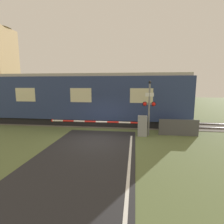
# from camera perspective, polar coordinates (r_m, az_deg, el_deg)

# --- Properties ---
(ground_plane) EXTENTS (80.00, 80.00, 0.00)m
(ground_plane) POSITION_cam_1_polar(r_m,az_deg,el_deg) (11.05, -4.92, -8.91)
(ground_plane) COLOR #5B6B3D
(track_bed) EXTENTS (36.00, 3.20, 0.13)m
(track_bed) POSITION_cam_1_polar(r_m,az_deg,el_deg) (15.24, -1.34, -3.82)
(track_bed) COLOR #666056
(track_bed) RESTS_ON ground_plane
(train) EXTENTS (16.99, 2.98, 4.27)m
(train) POSITION_cam_1_polar(r_m,az_deg,el_deg) (15.33, -8.43, 4.32)
(train) COLOR black
(train) RESTS_ON ground_plane
(crossing_barrier) EXTENTS (6.68, 0.44, 1.36)m
(crossing_barrier) POSITION_cam_1_polar(r_m,az_deg,el_deg) (11.74, 7.17, -4.27)
(crossing_barrier) COLOR gray
(crossing_barrier) RESTS_ON ground_plane
(signal_post) EXTENTS (0.87, 0.26, 3.62)m
(signal_post) POSITION_cam_1_polar(r_m,az_deg,el_deg) (11.68, 12.04, 2.20)
(signal_post) COLOR gray
(signal_post) RESTS_ON ground_plane
(roadside_fence) EXTENTS (2.57, 0.06, 1.10)m
(roadside_fence) POSITION_cam_1_polar(r_m,az_deg,el_deg) (12.48, 20.89, -4.78)
(roadside_fence) COLOR #4C4C51
(roadside_fence) RESTS_ON ground_plane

